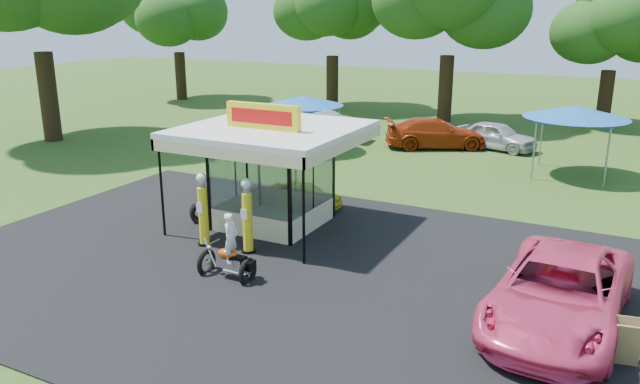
# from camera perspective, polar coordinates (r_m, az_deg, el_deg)

# --- Properties ---
(ground) EXTENTS (120.00, 120.00, 0.00)m
(ground) POSITION_cam_1_polar(r_m,az_deg,el_deg) (16.34, -7.35, -9.27)
(ground) COLOR #2D4E18
(ground) RESTS_ON ground
(asphalt_apron) EXTENTS (20.00, 14.00, 0.04)m
(asphalt_apron) POSITION_cam_1_polar(r_m,az_deg,el_deg) (17.86, -3.72, -6.78)
(asphalt_apron) COLOR black
(asphalt_apron) RESTS_ON ground
(gas_station_kiosk) EXTENTS (5.40, 5.40, 4.18)m
(gas_station_kiosk) POSITION_cam_1_polar(r_m,az_deg,el_deg) (20.69, -4.35, 1.66)
(gas_station_kiosk) COLOR white
(gas_station_kiosk) RESTS_ON ground
(gas_pump_left) EXTENTS (0.43, 0.43, 2.32)m
(gas_pump_left) POSITION_cam_1_polar(r_m,az_deg,el_deg) (19.30, -10.63, -1.76)
(gas_pump_left) COLOR black
(gas_pump_left) RESTS_ON ground
(gas_pump_right) EXTENTS (0.43, 0.43, 2.32)m
(gas_pump_right) POSITION_cam_1_polar(r_m,az_deg,el_deg) (18.52, -6.65, -2.36)
(gas_pump_right) COLOR black
(gas_pump_right) RESTS_ON ground
(motorcycle) EXTENTS (1.63, 0.77, 1.94)m
(motorcycle) POSITION_cam_1_polar(r_m,az_deg,el_deg) (16.99, -8.27, -5.50)
(motorcycle) COLOR black
(motorcycle) RESTS_ON ground
(spare_tires) EXTENTS (0.94, 0.81, 0.75)m
(spare_tires) POSITION_cam_1_polar(r_m,az_deg,el_deg) (21.58, -10.88, -1.89)
(spare_tires) COLOR black
(spare_tires) RESTS_ON ground
(a_frame_sign) EXTENTS (0.60, 0.59, 1.01)m
(a_frame_sign) POSITION_cam_1_polar(r_m,az_deg,el_deg) (14.47, 26.12, -12.30)
(a_frame_sign) COLOR #593819
(a_frame_sign) RESTS_ON ground
(kiosk_car) EXTENTS (2.82, 1.13, 0.96)m
(kiosk_car) POSITION_cam_1_polar(r_m,az_deg,el_deg) (22.88, -1.41, -0.22)
(kiosk_car) COLOR yellow
(kiosk_car) RESTS_ON ground
(pink_sedan) EXTENTS (3.05, 6.08, 1.65)m
(pink_sedan) POSITION_cam_1_polar(r_m,az_deg,el_deg) (15.41, 21.04, -8.58)
(pink_sedan) COLOR #E63E6F
(pink_sedan) RESTS_ON ground
(bg_car_a) EXTENTS (5.02, 2.32, 1.59)m
(bg_car_a) POSITION_cam_1_polar(r_m,az_deg,el_deg) (34.65, 0.45, 6.10)
(bg_car_a) COLOR white
(bg_car_a) RESTS_ON ground
(bg_car_b) EXTENTS (5.66, 4.35, 1.53)m
(bg_car_b) POSITION_cam_1_polar(r_m,az_deg,el_deg) (33.23, 10.58, 5.31)
(bg_car_b) COLOR #9B2D0B
(bg_car_b) RESTS_ON ground
(bg_car_c) EXTENTS (4.46, 2.70, 1.42)m
(bg_car_c) POSITION_cam_1_polar(r_m,az_deg,el_deg) (33.57, 15.81, 4.98)
(bg_car_c) COLOR #B1B0B5
(bg_car_c) RESTS_ON ground
(tent_west) EXTENTS (3.99, 3.99, 2.79)m
(tent_west) POSITION_cam_1_polar(r_m,az_deg,el_deg) (31.75, -1.46, 8.29)
(tent_west) COLOR gray
(tent_west) RESTS_ON ground
(tent_east) EXTENTS (4.38, 4.38, 3.06)m
(tent_east) POSITION_cam_1_polar(r_m,az_deg,el_deg) (28.89, 22.38, 6.73)
(tent_east) COLOR gray
(tent_east) RESTS_ON ground
(oak_far_a) EXTENTS (8.71, 8.71, 10.32)m
(oak_far_a) POSITION_cam_1_polar(r_m,az_deg,el_deg) (51.25, -12.96, 15.57)
(oak_far_a) COLOR black
(oak_far_a) RESTS_ON ground
(oak_far_b) EXTENTS (8.61, 8.61, 10.27)m
(oak_far_b) POSITION_cam_1_polar(r_m,az_deg,el_deg) (45.88, 1.17, 15.89)
(oak_far_b) COLOR black
(oak_far_b) RESTS_ON ground
(oak_far_c) EXTENTS (10.01, 10.01, 11.80)m
(oak_far_c) POSITION_cam_1_polar(r_m,az_deg,el_deg) (40.73, 11.85, 16.79)
(oak_far_c) COLOR black
(oak_far_c) RESTS_ON ground
(oak_far_d) EXTENTS (7.90, 7.90, 9.41)m
(oak_far_d) POSITION_cam_1_polar(r_m,az_deg,el_deg) (42.25, 25.33, 13.55)
(oak_far_d) COLOR black
(oak_far_d) RESTS_ON ground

